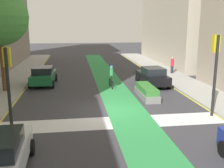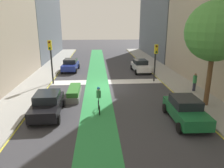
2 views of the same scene
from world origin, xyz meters
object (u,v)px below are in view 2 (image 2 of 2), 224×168
object	(u,v)px
car_black_right_far	(47,104)
car_green_left_far	(185,110)
traffic_signal_near_left	(156,56)
cyclist_in_lane	(99,99)
car_white_left_near	(140,66)
car_blue_right_near	(70,65)
traffic_signal_near_right	(51,54)
pedestrian_sidewalk_left_a	(195,82)
street_tree_near	(215,32)
median_planter	(74,93)

from	to	relation	value
car_black_right_far	car_green_left_far	xyz separation A→B (m)	(-9.17, 1.63, 0.00)
traffic_signal_near_left	cyclist_in_lane	bearing A→B (deg)	51.21
car_green_left_far	traffic_signal_near_left	bearing A→B (deg)	-93.26
car_black_right_far	car_white_left_near	size ratio (longest dim) A/B	1.00
traffic_signal_near_left	car_green_left_far	world-z (taller)	traffic_signal_near_left
car_blue_right_near	traffic_signal_near_right	bearing A→B (deg)	79.82
car_white_left_near	car_black_right_far	bearing A→B (deg)	54.42
traffic_signal_near_left	car_blue_right_near	xyz separation A→B (m)	(9.77, -6.00, -2.03)
car_blue_right_near	car_green_left_far	bearing A→B (deg)	120.54
traffic_signal_near_right	car_black_right_far	distance (m)	8.20
traffic_signal_near_right	car_white_left_near	world-z (taller)	traffic_signal_near_right
car_green_left_far	car_black_right_far	bearing A→B (deg)	-10.11
car_green_left_far	cyclist_in_lane	bearing A→B (deg)	-19.51
pedestrian_sidewalk_left_a	street_tree_near	xyz separation A→B (m)	(0.59, 3.36, 4.62)
car_blue_right_near	car_green_left_far	world-z (taller)	same
car_white_left_near	cyclist_in_lane	distance (m)	13.61
pedestrian_sidewalk_left_a	car_white_left_near	bearing A→B (deg)	-69.59
car_black_right_far	car_white_left_near	world-z (taller)	same
traffic_signal_near_right	car_white_left_near	size ratio (longest dim) A/B	1.07
car_black_right_far	pedestrian_sidewalk_left_a	size ratio (longest dim) A/B	2.56
traffic_signal_near_right	car_green_left_far	size ratio (longest dim) A/B	1.07
car_green_left_far	car_white_left_near	xyz separation A→B (m)	(0.03, -14.40, 0.00)
traffic_signal_near_left	car_blue_right_near	bearing A→B (deg)	-31.56
traffic_signal_near_left	street_tree_near	size ratio (longest dim) A/B	0.53
cyclist_in_lane	median_planter	world-z (taller)	cyclist_in_lane
traffic_signal_near_right	car_black_right_far	size ratio (longest dim) A/B	1.07
pedestrian_sidewalk_left_a	street_tree_near	size ratio (longest dim) A/B	0.22
car_black_right_far	cyclist_in_lane	world-z (taller)	cyclist_in_lane
car_green_left_far	street_tree_near	size ratio (longest dim) A/B	0.56
traffic_signal_near_right	street_tree_near	bearing A→B (deg)	151.43
car_white_left_near	median_planter	world-z (taller)	car_white_left_near
car_green_left_far	median_planter	xyz separation A→B (m)	(7.70, -5.19, -0.40)
traffic_signal_near_right	car_white_left_near	xyz separation A→B (m)	(-10.32, -5.01, -2.37)
car_blue_right_near	car_black_right_far	size ratio (longest dim) A/B	1.00
traffic_signal_near_left	car_black_right_far	distance (m)	12.75
traffic_signal_near_left	car_black_right_far	world-z (taller)	traffic_signal_near_left
car_green_left_far	pedestrian_sidewalk_left_a	xyz separation A→B (m)	(-3.21, -5.69, 0.20)
car_blue_right_near	car_white_left_near	xyz separation A→B (m)	(-9.19, 1.24, 0.00)
car_green_left_far	street_tree_near	xyz separation A→B (m)	(-2.62, -2.33, 4.82)
traffic_signal_near_right	median_planter	size ratio (longest dim) A/B	1.32
street_tree_near	cyclist_in_lane	bearing A→B (deg)	2.40
car_green_left_far	car_white_left_near	bearing A→B (deg)	-89.87
street_tree_near	car_blue_right_near	bearing A→B (deg)	-48.33
traffic_signal_near_left	car_blue_right_near	size ratio (longest dim) A/B	0.94
car_white_left_near	median_planter	size ratio (longest dim) A/B	1.24
car_blue_right_near	car_black_right_far	bearing A→B (deg)	90.25
car_white_left_near	pedestrian_sidewalk_left_a	size ratio (longest dim) A/B	2.55
traffic_signal_near_right	pedestrian_sidewalk_left_a	bearing A→B (deg)	164.72
cyclist_in_lane	street_tree_near	bearing A→B (deg)	-177.60
car_black_right_far	street_tree_near	world-z (taller)	street_tree_near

